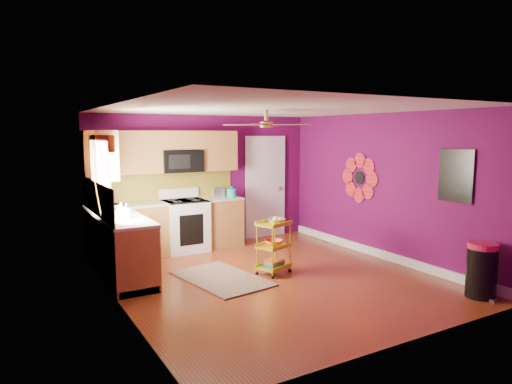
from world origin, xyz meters
TOP-DOWN VIEW (x-y plane):
  - ground at (0.00, 0.00)m, footprint 5.00×5.00m
  - room_envelope at (0.03, 0.00)m, footprint 4.54×5.04m
  - lower_cabinets at (-1.35, 1.82)m, footprint 2.81×2.31m
  - electric_range at (-0.55, 2.17)m, footprint 0.76×0.66m
  - upper_cabinetry at (-1.24, 2.17)m, footprint 2.80×2.30m
  - left_window at (-2.22, 1.05)m, footprint 0.08×1.35m
  - panel_door at (1.35, 2.47)m, footprint 0.95×0.11m
  - right_wall_art at (2.23, -0.34)m, footprint 0.04×2.74m
  - ceiling_fan at (0.00, 0.20)m, footprint 1.01×1.01m
  - shag_rug at (-0.70, 0.32)m, footprint 1.16×1.66m
  - rolling_cart at (0.13, 0.18)m, footprint 0.58×0.50m
  - trash_can at (1.96, -2.06)m, footprint 0.46×0.47m
  - teal_kettle at (0.40, 2.14)m, footprint 0.18×0.18m
  - toaster at (0.18, 2.30)m, footprint 0.22×0.15m
  - soap_bottle_a at (-1.91, 0.94)m, footprint 0.09×0.09m
  - soap_bottle_b at (-1.90, 1.28)m, footprint 0.14×0.14m
  - counter_dish at (-1.87, 1.74)m, footprint 0.24×0.24m
  - counter_cup at (-1.99, 1.01)m, footprint 0.12×0.12m

SIDE VIEW (x-z plane):
  - ground at x=0.00m, z-range 0.00..0.00m
  - shag_rug at x=-0.70m, z-range 0.00..0.02m
  - trash_can at x=1.96m, z-range 0.00..0.73m
  - lower_cabinets at x=-1.35m, z-range -0.04..0.90m
  - rolling_cart at x=0.13m, z-range 0.01..0.90m
  - electric_range at x=-0.55m, z-range -0.08..1.05m
  - counter_dish at x=-1.87m, z-range 0.94..1.00m
  - counter_cup at x=-1.99m, z-range 0.94..1.03m
  - teal_kettle at x=0.40m, z-range 0.92..1.13m
  - panel_door at x=1.35m, z-range -0.05..2.10m
  - soap_bottle_b at x=-1.90m, z-range 0.94..1.12m
  - toaster at x=0.18m, z-range 0.94..1.12m
  - soap_bottle_a at x=-1.91m, z-range 0.94..1.15m
  - right_wall_art at x=2.23m, z-range 0.92..1.96m
  - room_envelope at x=0.03m, z-range 0.37..2.89m
  - left_window at x=-2.22m, z-range 1.20..2.28m
  - upper_cabinetry at x=-1.24m, z-range 1.17..2.43m
  - ceiling_fan at x=0.00m, z-range 2.16..2.42m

